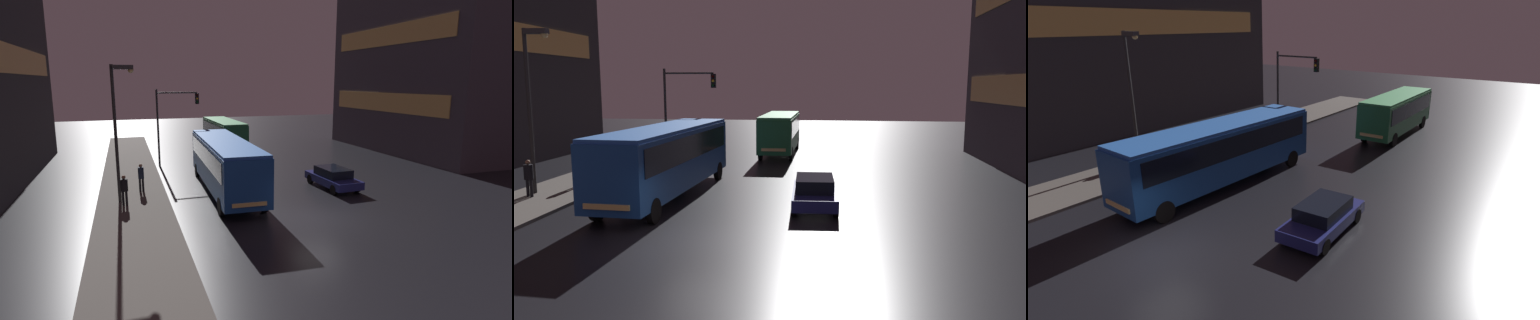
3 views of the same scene
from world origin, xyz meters
The scene contains 9 objects.
ground_plane centered at (0.00, 0.00, 0.00)m, with size 120.00×120.00×0.00m, color black.
sidewalk_left centered at (-9.00, 10.00, 0.07)m, with size 4.00×48.00×0.15m.
bus_near centered at (-3.32, 6.48, 2.07)m, with size 3.05×12.12×3.35m.
bus_far centered at (0.37, 21.87, 1.92)m, with size 2.55×9.47×3.11m.
car_taxi centered at (3.71, 5.18, 0.71)m, with size 2.10×4.49×1.36m.
pedestrian_near centered at (-8.44, 7.63, 1.19)m, with size 0.35×0.35×1.78m.
pedestrian_mid centered at (-9.46, 4.95, 1.19)m, with size 0.51×0.51×1.73m.
traffic_light_main centered at (-5.44, 15.90, 4.32)m, with size 3.52×0.35×6.36m.
street_lamp_sidewalk centered at (-9.49, 5.78, 5.26)m, with size 1.25×0.36×7.73m.
Camera 2 is at (4.54, -16.06, 5.27)m, focal length 35.00 mm.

